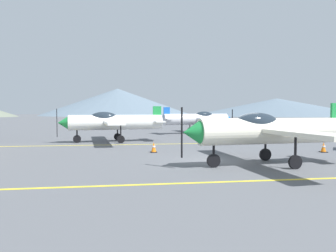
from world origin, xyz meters
name	(u,v)px	position (x,y,z in m)	size (l,w,h in m)	color
ground_plane	(224,162)	(0.00, 0.00, 0.00)	(400.00, 400.00, 0.00)	#54565B
apron_line_near	(262,181)	(0.00, -4.03, 0.01)	(80.00, 0.16, 0.01)	yellow
apron_line_far	(188,144)	(0.00, 8.08, 0.01)	(80.00, 0.16, 0.01)	yellow
airplane_near	(269,130)	(1.66, -1.13, 1.54)	(7.98, 9.17, 2.74)	silver
airplane_mid	(112,122)	(-5.47, 10.19, 1.54)	(7.99, 9.17, 2.74)	white
airplane_far	(199,119)	(3.20, 17.98, 1.54)	(8.01, 9.16, 2.74)	silver
traffic_cone_front	(323,147)	(6.72, 2.38, 0.29)	(0.36, 0.36, 0.59)	black
traffic_cone_side	(154,147)	(-2.93, 3.73, 0.29)	(0.36, 0.36, 0.59)	black
hill_centerleft	(118,102)	(-7.03, 145.88, 6.72)	(75.58, 75.58, 13.45)	slate
hill_centerright	(276,107)	(69.68, 129.75, 4.19)	(82.67, 82.67, 8.37)	slate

